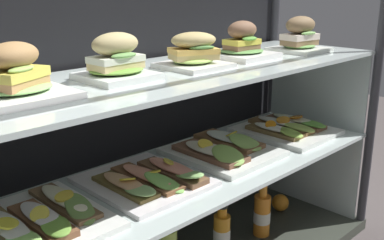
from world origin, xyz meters
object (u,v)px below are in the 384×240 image
(open_sandwich_tray_near_left_corner, at_px, (39,220))
(open_sandwich_tray_far_left, at_px, (223,149))
(plated_roll_sandwich_left_of_center, at_px, (193,53))
(plated_roll_sandwich_near_left_corner, at_px, (242,45))
(plated_roll_sandwich_mid_left, at_px, (116,61))
(open_sandwich_tray_right_of_center, at_px, (150,179))
(open_sandwich_tray_mid_left, at_px, (287,128))
(plated_roll_sandwich_right_of_center, at_px, (15,78))
(juice_bottle_back_center, at_px, (262,214))
(juice_bottle_front_right_end, at_px, (222,235))
(orange_fruit_beside_bottles, at_px, (280,203))
(plated_roll_sandwich_far_left, at_px, (300,37))

(open_sandwich_tray_near_left_corner, height_order, open_sandwich_tray_far_left, same)
(plated_roll_sandwich_left_of_center, relative_size, plated_roll_sandwich_near_left_corner, 0.92)
(plated_roll_sandwich_mid_left, xyz_separation_m, open_sandwich_tray_right_of_center, (0.09, -0.01, -0.34))
(plated_roll_sandwich_left_of_center, bearing_deg, open_sandwich_tray_mid_left, -0.87)
(plated_roll_sandwich_right_of_center, height_order, plated_roll_sandwich_mid_left, same)
(juice_bottle_back_center, bearing_deg, open_sandwich_tray_mid_left, 5.06)
(plated_roll_sandwich_left_of_center, bearing_deg, juice_bottle_front_right_end, -11.05)
(open_sandwich_tray_right_of_center, distance_m, juice_bottle_front_right_end, 0.41)
(plated_roll_sandwich_right_of_center, xyz_separation_m, orange_fruit_beside_bottles, (1.08, 0.04, -0.68))
(plated_roll_sandwich_near_left_corner, distance_m, open_sandwich_tray_far_left, 0.34)
(plated_roll_sandwich_left_of_center, distance_m, plated_roll_sandwich_far_left, 0.50)
(plated_roll_sandwich_near_left_corner, relative_size, plated_roll_sandwich_far_left, 1.09)
(open_sandwich_tray_far_left, xyz_separation_m, juice_bottle_front_right_end, (-0.04, -0.03, -0.29))
(plated_roll_sandwich_left_of_center, height_order, open_sandwich_tray_near_left_corner, plated_roll_sandwich_left_of_center)
(plated_roll_sandwich_left_of_center, distance_m, juice_bottle_back_center, 0.72)
(plated_roll_sandwich_left_of_center, bearing_deg, plated_roll_sandwich_near_left_corner, 4.00)
(plated_roll_sandwich_near_left_corner, height_order, open_sandwich_tray_far_left, plated_roll_sandwich_near_left_corner)
(plated_roll_sandwich_near_left_corner, height_order, juice_bottle_back_center, plated_roll_sandwich_near_left_corner)
(juice_bottle_front_right_end, bearing_deg, open_sandwich_tray_right_of_center, 175.68)
(open_sandwich_tray_near_left_corner, xyz_separation_m, juice_bottle_front_right_end, (0.62, -0.02, -0.29))
(open_sandwich_tray_far_left, bearing_deg, open_sandwich_tray_near_left_corner, -178.61)
(plated_roll_sandwich_near_left_corner, xyz_separation_m, open_sandwich_tray_near_left_corner, (-0.75, -0.02, -0.33))
(open_sandwich_tray_far_left, height_order, orange_fruit_beside_bottles, open_sandwich_tray_far_left)
(open_sandwich_tray_mid_left, relative_size, orange_fruit_beside_bottles, 4.73)
(plated_roll_sandwich_right_of_center, height_order, plated_roll_sandwich_left_of_center, plated_roll_sandwich_right_of_center)
(juice_bottle_front_right_end, bearing_deg, open_sandwich_tray_mid_left, 2.28)
(plated_roll_sandwich_far_left, distance_m, juice_bottle_front_right_end, 0.74)
(juice_bottle_back_center, xyz_separation_m, orange_fruit_beside_bottles, (0.21, 0.06, -0.05))
(open_sandwich_tray_near_left_corner, bearing_deg, juice_bottle_front_right_end, -1.72)
(plated_roll_sandwich_right_of_center, distance_m, open_sandwich_tray_near_left_corner, 0.34)
(plated_roll_sandwich_far_left, distance_m, open_sandwich_tray_mid_left, 0.34)
(open_sandwich_tray_right_of_center, relative_size, juice_bottle_back_center, 1.54)
(plated_roll_sandwich_left_of_center, bearing_deg, open_sandwich_tray_near_left_corner, -179.55)
(plated_roll_sandwich_mid_left, bearing_deg, juice_bottle_front_right_end, -5.29)
(open_sandwich_tray_far_left, xyz_separation_m, open_sandwich_tray_mid_left, (0.34, -0.02, 0.00))
(plated_roll_sandwich_right_of_center, height_order, open_sandwich_tray_far_left, plated_roll_sandwich_right_of_center)
(open_sandwich_tray_near_left_corner, relative_size, open_sandwich_tray_mid_left, 1.00)
(plated_roll_sandwich_right_of_center, bearing_deg, open_sandwich_tray_far_left, 1.06)
(plated_roll_sandwich_left_of_center, distance_m, orange_fruit_beside_bottles, 0.87)
(plated_roll_sandwich_left_of_center, xyz_separation_m, juice_bottle_back_center, (0.34, -0.02, -0.63))
(plated_roll_sandwich_far_left, bearing_deg, juice_bottle_back_center, 175.02)
(open_sandwich_tray_right_of_center, distance_m, open_sandwich_tray_far_left, 0.32)
(plated_roll_sandwich_right_of_center, xyz_separation_m, open_sandwich_tray_mid_left, (1.02, -0.01, -0.34))
(open_sandwich_tray_near_left_corner, height_order, juice_bottle_back_center, open_sandwich_tray_near_left_corner)
(plated_roll_sandwich_far_left, distance_m, open_sandwich_tray_near_left_corner, 1.06)
(plated_roll_sandwich_left_of_center, height_order, open_sandwich_tray_mid_left, plated_roll_sandwich_left_of_center)
(plated_roll_sandwich_right_of_center, distance_m, open_sandwich_tray_far_left, 0.76)
(plated_roll_sandwich_far_left, relative_size, open_sandwich_tray_near_left_corner, 0.53)
(plated_roll_sandwich_right_of_center, relative_size, open_sandwich_tray_mid_left, 0.64)
(plated_roll_sandwich_far_left, relative_size, orange_fruit_beside_bottles, 2.52)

